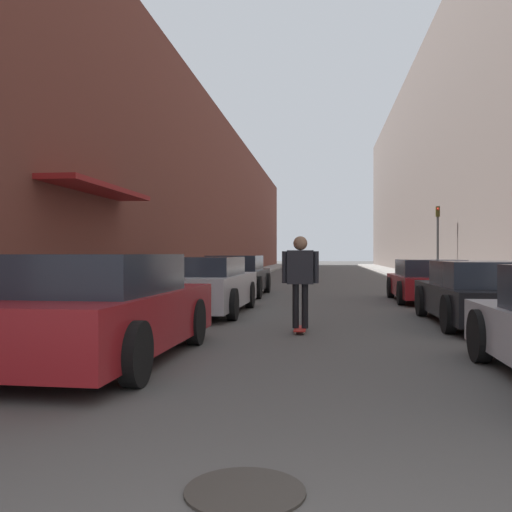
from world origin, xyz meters
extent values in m
plane|color=#4C4947|center=(0.00, 26.88, 0.00)|extent=(147.85, 147.85, 0.00)
cube|color=gray|center=(-4.83, 33.60, 0.06)|extent=(1.80, 67.21, 0.12)
cube|color=gray|center=(4.83, 33.60, 0.06)|extent=(1.80, 67.21, 0.12)
cube|color=brown|center=(-7.73, 33.60, 4.64)|extent=(4.00, 67.21, 9.29)
cube|color=maroon|center=(-5.33, 11.76, 2.90)|extent=(1.00, 4.80, 0.12)
cube|color=#564C47|center=(7.73, 33.60, 6.92)|extent=(4.00, 67.21, 13.84)
cube|color=maroon|center=(-2.77, 5.71, 0.53)|extent=(1.87, 4.44, 0.69)
cube|color=#232833|center=(-2.77, 5.49, 1.12)|extent=(1.60, 2.33, 0.48)
cylinder|color=black|center=(-3.63, 7.08, 0.34)|extent=(0.18, 0.69, 0.69)
cylinder|color=black|center=(-1.91, 7.08, 0.34)|extent=(0.18, 0.69, 0.69)
cylinder|color=black|center=(-1.91, 4.35, 0.34)|extent=(0.18, 0.69, 0.69)
cube|color=#B7B7BC|center=(-2.77, 11.55, 0.53)|extent=(1.97, 4.46, 0.70)
cube|color=#232833|center=(-2.77, 11.33, 1.09)|extent=(1.70, 2.33, 0.41)
cylinder|color=black|center=(-3.69, 12.92, 0.33)|extent=(0.18, 0.66, 0.66)
cylinder|color=black|center=(-1.85, 12.92, 0.33)|extent=(0.18, 0.66, 0.66)
cylinder|color=black|center=(-3.69, 10.18, 0.33)|extent=(0.18, 0.66, 0.66)
cylinder|color=black|center=(-1.85, 10.18, 0.33)|extent=(0.18, 0.66, 0.66)
cube|color=black|center=(-2.86, 17.20, 0.51)|extent=(1.79, 4.40, 0.64)
cube|color=#232833|center=(-2.86, 16.98, 1.07)|extent=(1.57, 2.29, 0.47)
cylinder|color=black|center=(-3.74, 18.56, 0.34)|extent=(0.18, 0.69, 0.69)
cylinder|color=black|center=(-1.99, 18.56, 0.34)|extent=(0.18, 0.69, 0.69)
cylinder|color=black|center=(-3.74, 15.84, 0.34)|extent=(0.18, 0.69, 0.69)
cylinder|color=black|center=(-1.99, 15.84, 0.34)|extent=(0.18, 0.69, 0.69)
cylinder|color=black|center=(1.95, 6.16, 0.33)|extent=(0.18, 0.67, 0.67)
cube|color=black|center=(2.97, 10.15, 0.47)|extent=(1.77, 4.43, 0.57)
cube|color=#232833|center=(2.97, 9.93, 0.99)|extent=(1.55, 2.30, 0.47)
cylinder|color=black|center=(2.11, 11.52, 0.33)|extent=(0.18, 0.67, 0.67)
cylinder|color=black|center=(3.83, 11.52, 0.33)|extent=(0.18, 0.67, 0.67)
cylinder|color=black|center=(2.11, 8.78, 0.33)|extent=(0.18, 0.67, 0.67)
cube|color=maroon|center=(2.94, 15.41, 0.46)|extent=(1.88, 3.97, 0.56)
cube|color=#232833|center=(2.94, 15.21, 0.97)|extent=(1.64, 2.07, 0.46)
cylinder|color=black|center=(2.03, 16.64, 0.32)|extent=(0.18, 0.64, 0.64)
cylinder|color=black|center=(3.84, 16.64, 0.32)|extent=(0.18, 0.64, 0.64)
cylinder|color=black|center=(2.03, 14.18, 0.32)|extent=(0.18, 0.64, 0.64)
cylinder|color=black|center=(3.84, 14.18, 0.32)|extent=(0.18, 0.64, 0.64)
cube|color=#B2231E|center=(-0.41, 8.62, 0.07)|extent=(0.20, 0.78, 0.02)
cylinder|color=beige|center=(-0.49, 8.87, 0.03)|extent=(0.03, 0.06, 0.06)
cylinder|color=beige|center=(-0.33, 8.87, 0.03)|extent=(0.03, 0.06, 0.06)
cylinder|color=beige|center=(-0.49, 8.37, 0.03)|extent=(0.03, 0.06, 0.06)
cylinder|color=beige|center=(-0.33, 8.37, 0.03)|extent=(0.03, 0.06, 0.06)
cylinder|color=black|center=(-0.49, 8.62, 0.46)|extent=(0.11, 0.11, 0.77)
cylinder|color=black|center=(-0.33, 8.62, 0.46)|extent=(0.11, 0.11, 0.77)
cube|color=#232328|center=(-0.41, 8.62, 1.13)|extent=(0.46, 0.21, 0.59)
sphere|color=#8C664C|center=(-0.41, 8.62, 1.55)|extent=(0.24, 0.24, 0.24)
cylinder|color=#232328|center=(-0.68, 8.62, 1.13)|extent=(0.09, 0.09, 0.55)
cylinder|color=#232328|center=(-0.14, 8.62, 1.13)|extent=(0.09, 0.09, 0.55)
cylinder|color=#332D28|center=(-0.44, 1.95, 0.01)|extent=(0.70, 0.70, 0.02)
cylinder|color=#2D2D2D|center=(4.90, 24.30, 1.77)|extent=(0.10, 0.10, 3.30)
cube|color=#332D0F|center=(4.90, 24.30, 3.20)|extent=(0.16, 0.16, 0.45)
sphere|color=red|center=(4.90, 24.21, 3.31)|extent=(0.11, 0.11, 0.11)
camera|label=1|loc=(0.01, -1.27, 1.37)|focal=40.00mm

